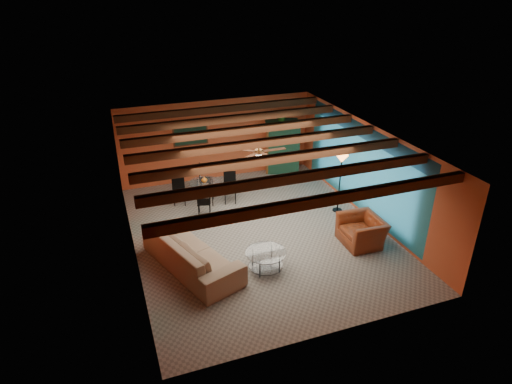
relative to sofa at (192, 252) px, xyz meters
name	(u,v)px	position (x,y,z in m)	size (l,w,h in m)	color
room	(257,150)	(2.03, 1.04, 1.94)	(6.52, 8.01, 2.71)	gray
sofa	(192,252)	(0.00, 0.00, 0.00)	(2.86, 1.12, 0.84)	#91765D
armchair	(362,231)	(4.37, -0.43, -0.05)	(1.12, 0.98, 0.73)	maroon
coffee_table	(266,260)	(1.62, -0.67, -0.17)	(0.97, 0.97, 0.49)	silver
dining_table	(205,189)	(1.11, 3.16, 0.07)	(1.86, 1.86, 0.97)	white
armoire	(281,147)	(4.23, 4.63, 0.49)	(1.04, 0.51, 1.82)	brown
floor_lamp	(340,183)	(4.68, 1.34, 0.47)	(0.36, 0.36, 1.78)	black
ceiling_fan	(259,152)	(2.03, 0.93, 1.94)	(1.50, 1.50, 0.44)	#472614
painting	(190,135)	(1.13, 4.89, 1.23)	(1.05, 0.03, 0.65)	black
potted_plant	(282,115)	(4.23, 4.63, 1.64)	(0.43, 0.37, 0.48)	#26661E
vase	(204,171)	(1.11, 3.16, 0.64)	(0.18, 0.18, 0.18)	orange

